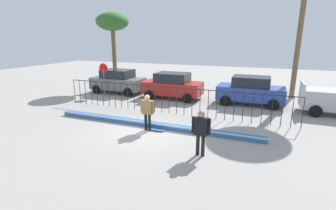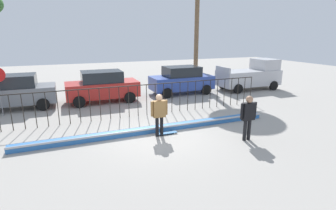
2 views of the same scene
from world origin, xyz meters
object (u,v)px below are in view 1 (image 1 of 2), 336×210
(camera_operator, at_px, (201,129))
(skateboarder, at_px, (147,109))
(stop_sign, at_px, (104,75))
(parked_car_blue, at_px, (251,90))
(parked_car_red, at_px, (172,85))
(skateboard, at_px, (156,130))
(palm_tree_short, at_px, (112,24))
(parked_car_gray, at_px, (118,81))

(camera_operator, bearing_deg, skateboarder, -10.65)
(camera_operator, relative_size, stop_sign, 0.72)
(camera_operator, relative_size, parked_car_blue, 0.42)
(skateboarder, xyz_separation_m, parked_car_red, (-1.27, 6.68, -0.09))
(camera_operator, bearing_deg, skateboard, -14.92)
(skateboard, distance_m, palm_tree_short, 13.02)
(parked_car_gray, bearing_deg, skateboard, -44.10)
(skateboard, relative_size, camera_operator, 0.45)
(skateboarder, height_order, skateboard, skateboarder)
(skateboarder, distance_m, parked_car_gray, 9.15)
(parked_car_blue, relative_size, palm_tree_short, 0.66)
(skateboarder, relative_size, parked_car_red, 0.41)
(parked_car_red, distance_m, palm_tree_short, 8.06)
(parked_car_gray, bearing_deg, parked_car_blue, 3.01)
(parked_car_blue, bearing_deg, parked_car_red, -179.41)
(camera_operator, bearing_deg, parked_car_blue, -79.62)
(camera_operator, height_order, parked_car_red, parked_car_red)
(skateboarder, distance_m, camera_operator, 3.47)
(parked_car_red, height_order, parked_car_blue, same)
(skateboarder, distance_m, stop_sign, 8.55)
(skateboarder, xyz_separation_m, parked_car_blue, (4.21, 6.97, -0.09))
(stop_sign, distance_m, palm_tree_short, 5.18)
(parked_car_gray, xyz_separation_m, stop_sign, (-0.40, -1.29, 0.64))
(skateboard, distance_m, parked_car_blue, 7.95)
(skateboarder, relative_size, parked_car_gray, 0.41)
(stop_sign, xyz_separation_m, palm_tree_short, (-1.11, 3.20, 3.92))
(camera_operator, bearing_deg, stop_sign, -19.21)
(parked_car_gray, height_order, palm_tree_short, palm_tree_short)
(parked_car_red, bearing_deg, parked_car_blue, 2.33)
(skateboard, xyz_separation_m, parked_car_gray, (-6.46, 6.80, 0.91))
(skateboard, height_order, parked_car_red, parked_car_red)
(camera_operator, bearing_deg, parked_car_gray, -25.04)
(skateboarder, bearing_deg, parked_car_blue, 45.98)
(skateboard, height_order, parked_car_blue, parked_car_blue)
(skateboarder, height_order, palm_tree_short, palm_tree_short)
(skateboard, bearing_deg, parked_car_blue, 71.80)
(camera_operator, distance_m, palm_tree_short, 15.55)
(camera_operator, relative_size, parked_car_red, 0.42)
(camera_operator, xyz_separation_m, parked_car_gray, (-9.11, 8.52, -0.10))
(skateboarder, distance_m, palm_tree_short, 12.42)
(skateboarder, relative_size, skateboard, 2.21)
(parked_car_red, bearing_deg, parked_car_gray, 177.25)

